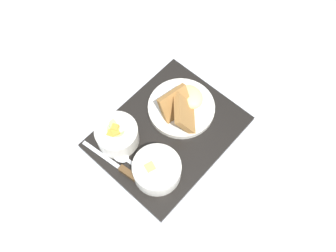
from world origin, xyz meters
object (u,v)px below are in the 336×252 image
bowl_soup (157,169)px  spoon (126,160)px  bowl_salad (117,134)px  knife (124,170)px  plate_main (183,106)px

bowl_soup → spoon: (-0.03, 0.08, -0.03)m
bowl_salad → knife: 0.09m
bowl_soup → plate_main: plate_main is taller
plate_main → bowl_soup: bearing=-155.2°
plate_main → knife: (-0.23, -0.02, -0.01)m
bowl_salad → knife: size_ratio=0.60×
bowl_salad → plate_main: 0.20m
knife → plate_main: bearing=-94.8°
bowl_salad → bowl_soup: bowl_salad is taller
bowl_soup → knife: 0.09m
knife → spoon: (0.02, 0.02, -0.00)m
bowl_soup → plate_main: size_ratio=0.66×
bowl_salad → knife: (-0.05, -0.08, -0.03)m
knife → bowl_salad: bearing=-41.8°
spoon → bowl_salad: bearing=-30.9°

